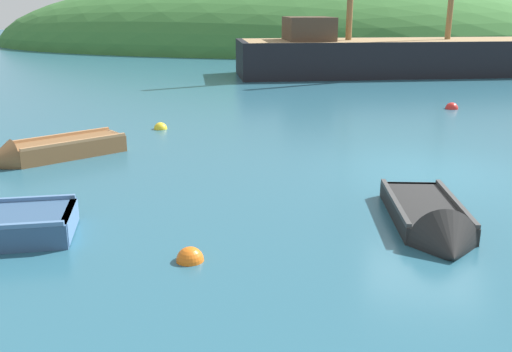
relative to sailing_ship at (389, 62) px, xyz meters
The scene contains 8 objects.
ground_plane 17.65m from the sailing_ship, 87.87° to the right, with size 120.00×120.00×0.00m, color #285B70.
shore_hill 19.40m from the sailing_ship, 117.67° to the left, with size 48.55×20.95×11.04m, color #387033.
sailing_ship is the anchor object (origin of this frame).
rowboat_near_dock 19.92m from the sailing_ship, 113.43° to the right, with size 2.71×3.06×0.91m.
rowboat_far 20.99m from the sailing_ship, 88.99° to the right, with size 1.51×3.04×1.03m.
buoy_orange 23.04m from the sailing_ship, 97.61° to the right, with size 0.39×0.39×0.39m, color orange.
buoy_red 9.73m from the sailing_ship, 78.20° to the right, with size 0.43×0.43×0.43m, color red.
buoy_yellow 16.08m from the sailing_ship, 114.32° to the right, with size 0.39×0.39×0.39m, color yellow.
Camera 1 is at (-1.31, -12.15, 3.46)m, focal length 39.90 mm.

